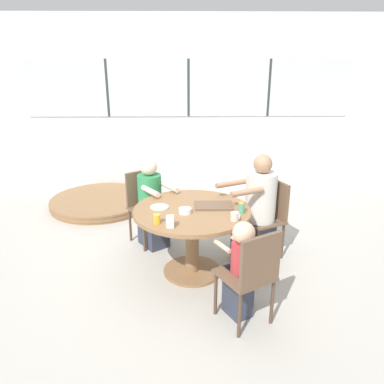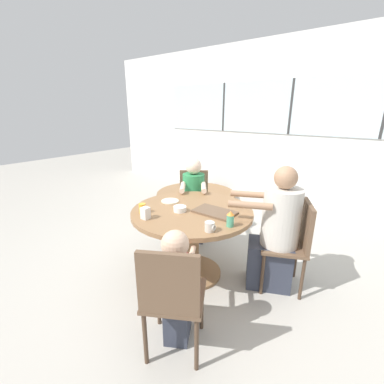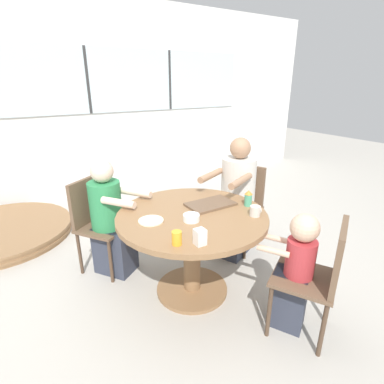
{
  "view_description": "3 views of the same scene",
  "coord_description": "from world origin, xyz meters",
  "px_view_note": "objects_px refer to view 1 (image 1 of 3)",
  "views": [
    {
      "loc": [
        -0.07,
        -3.44,
        2.12
      ],
      "look_at": [
        0.0,
        0.0,
        0.9
      ],
      "focal_mm": 35.0,
      "sensor_mm": 36.0,
      "label": 1
    },
    {
      "loc": [
        1.39,
        -1.85,
        1.64
      ],
      "look_at": [
        0.0,
        0.0,
        0.9
      ],
      "focal_mm": 24.0,
      "sensor_mm": 36.0,
      "label": 2
    },
    {
      "loc": [
        -1.11,
        -1.79,
        1.69
      ],
      "look_at": [
        0.0,
        0.0,
        0.9
      ],
      "focal_mm": 28.0,
      "sensor_mm": 36.0,
      "label": 3
    }
  ],
  "objects_px": {
    "person_woman_green_shirt": "(152,207)",
    "milk_carton_small": "(170,222)",
    "bowl_white_shallow": "(185,211)",
    "coffee_mug": "(235,216)",
    "sippy_cup": "(242,206)",
    "chair_for_woman_green_shirt": "(145,200)",
    "person_toddler": "(240,271)",
    "folded_table_stack": "(101,202)",
    "chair_for_man_blue_shirt": "(269,212)",
    "person_man_blue_shirt": "(257,213)",
    "juice_glass": "(157,219)",
    "chair_for_toddler": "(252,271)"
  },
  "relations": [
    {
      "from": "person_woman_green_shirt",
      "to": "milk_carton_small",
      "type": "xyz_separation_m",
      "value": [
        0.26,
        -1.06,
        0.28
      ]
    },
    {
      "from": "bowl_white_shallow",
      "to": "coffee_mug",
      "type": "bearing_deg",
      "value": -21.69
    },
    {
      "from": "person_woman_green_shirt",
      "to": "sippy_cup",
      "type": "relative_size",
      "value": 7.89
    },
    {
      "from": "bowl_white_shallow",
      "to": "milk_carton_small",
      "type": "bearing_deg",
      "value": -112.76
    },
    {
      "from": "chair_for_woman_green_shirt",
      "to": "person_toddler",
      "type": "bearing_deg",
      "value": 87.1
    },
    {
      "from": "sippy_cup",
      "to": "folded_table_stack",
      "type": "height_order",
      "value": "sippy_cup"
    },
    {
      "from": "bowl_white_shallow",
      "to": "chair_for_man_blue_shirt",
      "type": "bearing_deg",
      "value": 27.87
    },
    {
      "from": "chair_for_man_blue_shirt",
      "to": "sippy_cup",
      "type": "distance_m",
      "value": 0.7
    },
    {
      "from": "person_woman_green_shirt",
      "to": "milk_carton_small",
      "type": "distance_m",
      "value": 1.13
    },
    {
      "from": "person_toddler",
      "to": "sippy_cup",
      "type": "xyz_separation_m",
      "value": [
        0.08,
        0.59,
        0.35
      ]
    },
    {
      "from": "chair_for_woman_green_shirt",
      "to": "sippy_cup",
      "type": "xyz_separation_m",
      "value": [
        1.03,
        -0.89,
        0.27
      ]
    },
    {
      "from": "folded_table_stack",
      "to": "person_man_blue_shirt",
      "type": "bearing_deg",
      "value": -37.76
    },
    {
      "from": "chair_for_man_blue_shirt",
      "to": "juice_glass",
      "type": "relative_size",
      "value": 9.56
    },
    {
      "from": "person_man_blue_shirt",
      "to": "sippy_cup",
      "type": "bearing_deg",
      "value": 126.13
    },
    {
      "from": "juice_glass",
      "to": "milk_carton_small",
      "type": "bearing_deg",
      "value": -31.92
    },
    {
      "from": "person_woman_green_shirt",
      "to": "folded_table_stack",
      "type": "relative_size",
      "value": 0.71
    },
    {
      "from": "chair_for_toddler",
      "to": "bowl_white_shallow",
      "type": "bearing_deg",
      "value": 96.87
    },
    {
      "from": "chair_for_toddler",
      "to": "person_man_blue_shirt",
      "type": "bearing_deg",
      "value": 48.55
    },
    {
      "from": "chair_for_man_blue_shirt",
      "to": "coffee_mug",
      "type": "bearing_deg",
      "value": 120.26
    },
    {
      "from": "chair_for_toddler",
      "to": "juice_glass",
      "type": "distance_m",
      "value": 0.97
    },
    {
      "from": "person_woman_green_shirt",
      "to": "person_man_blue_shirt",
      "type": "xyz_separation_m",
      "value": [
        1.18,
        -0.32,
        0.04
      ]
    },
    {
      "from": "juice_glass",
      "to": "bowl_white_shallow",
      "type": "height_order",
      "value": "juice_glass"
    },
    {
      "from": "chair_for_woman_green_shirt",
      "to": "milk_carton_small",
      "type": "height_order",
      "value": "chair_for_woman_green_shirt"
    },
    {
      "from": "chair_for_toddler",
      "to": "sippy_cup",
      "type": "relative_size",
      "value": 6.41
    },
    {
      "from": "chair_for_man_blue_shirt",
      "to": "folded_table_stack",
      "type": "bearing_deg",
      "value": 30.9
    },
    {
      "from": "juice_glass",
      "to": "chair_for_toddler",
      "type": "bearing_deg",
      "value": -32.05
    },
    {
      "from": "chair_for_woman_green_shirt",
      "to": "bowl_white_shallow",
      "type": "xyz_separation_m",
      "value": [
        0.49,
        -0.88,
        0.23
      ]
    },
    {
      "from": "chair_for_man_blue_shirt",
      "to": "coffee_mug",
      "type": "relative_size",
      "value": 10.09
    },
    {
      "from": "chair_for_man_blue_shirt",
      "to": "person_toddler",
      "type": "xyz_separation_m",
      "value": [
        -0.48,
        -1.1,
        -0.08
      ]
    },
    {
      "from": "juice_glass",
      "to": "person_man_blue_shirt",
      "type": "bearing_deg",
      "value": 32.63
    },
    {
      "from": "folded_table_stack",
      "to": "chair_for_man_blue_shirt",
      "type": "bearing_deg",
      "value": -34.65
    },
    {
      "from": "sippy_cup",
      "to": "milk_carton_small",
      "type": "xyz_separation_m",
      "value": [
        -0.68,
        -0.31,
        -0.02
      ]
    },
    {
      "from": "person_woman_green_shirt",
      "to": "person_man_blue_shirt",
      "type": "height_order",
      "value": "person_man_blue_shirt"
    },
    {
      "from": "coffee_mug",
      "to": "sippy_cup",
      "type": "height_order",
      "value": "sippy_cup"
    },
    {
      "from": "person_man_blue_shirt",
      "to": "coffee_mug",
      "type": "bearing_deg",
      "value": 127.22
    },
    {
      "from": "bowl_white_shallow",
      "to": "folded_table_stack",
      "type": "xyz_separation_m",
      "value": [
        -1.29,
        2.04,
        -0.68
      ]
    },
    {
      "from": "person_toddler",
      "to": "sippy_cup",
      "type": "bearing_deg",
      "value": 52.82
    },
    {
      "from": "chair_for_woman_green_shirt",
      "to": "person_woman_green_shirt",
      "type": "bearing_deg",
      "value": 90.0
    },
    {
      "from": "chair_for_man_blue_shirt",
      "to": "sippy_cup",
      "type": "xyz_separation_m",
      "value": [
        -0.4,
        -0.5,
        0.27
      ]
    },
    {
      "from": "coffee_mug",
      "to": "person_toddler",
      "type": "bearing_deg",
      "value": -89.91
    },
    {
      "from": "person_woman_green_shirt",
      "to": "juice_glass",
      "type": "relative_size",
      "value": 11.77
    },
    {
      "from": "folded_table_stack",
      "to": "coffee_mug",
      "type": "bearing_deg",
      "value": -51.76
    },
    {
      "from": "juice_glass",
      "to": "folded_table_stack",
      "type": "xyz_separation_m",
      "value": [
        -1.04,
        2.28,
        -0.7
      ]
    },
    {
      "from": "chair_for_woman_green_shirt",
      "to": "folded_table_stack",
      "type": "height_order",
      "value": "chair_for_woman_green_shirt"
    },
    {
      "from": "milk_carton_small",
      "to": "folded_table_stack",
      "type": "distance_m",
      "value": 2.72
    },
    {
      "from": "sippy_cup",
      "to": "milk_carton_small",
      "type": "relative_size",
      "value": 1.28
    },
    {
      "from": "person_toddler",
      "to": "person_woman_green_shirt",
      "type": "bearing_deg",
      "value": 93.16
    },
    {
      "from": "chair_for_man_blue_shirt",
      "to": "folded_table_stack",
      "type": "xyz_separation_m",
      "value": [
        -2.23,
        1.54,
        -0.46
      ]
    },
    {
      "from": "chair_for_woman_green_shirt",
      "to": "person_man_blue_shirt",
      "type": "height_order",
      "value": "person_man_blue_shirt"
    },
    {
      "from": "chair_for_toddler",
      "to": "person_man_blue_shirt",
      "type": "relative_size",
      "value": 0.73
    }
  ]
}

